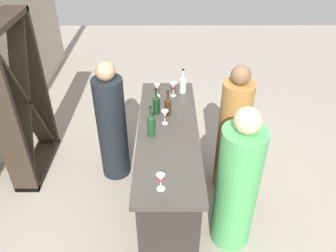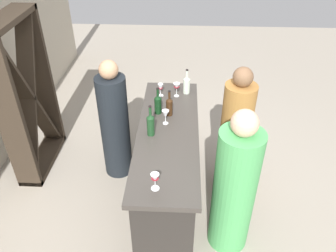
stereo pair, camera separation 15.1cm
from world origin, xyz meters
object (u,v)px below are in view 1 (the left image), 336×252
wine_glass_near_left (173,87)px  wine_glass_near_right (161,179)px  wine_glass_near_center (165,114)px  wine_bottle_leftmost_olive_green (151,124)px  wine_bottle_center_dark_green (156,104)px  person_left_guest (237,186)px  person_center_guest (233,135)px  wine_bottle_second_right_clear_pale (183,84)px  wine_rack (21,102)px  person_server_behind (112,127)px  wine_bottle_second_left_amber_brown (168,106)px  wine_glass_far_left (157,88)px

wine_glass_near_left → wine_glass_near_right: 1.47m
wine_glass_near_center → wine_bottle_leftmost_olive_green: bearing=146.0°
wine_bottle_center_dark_green → person_left_guest: person_left_guest is taller
wine_bottle_leftmost_olive_green → person_center_guest: bearing=-69.2°
wine_bottle_second_right_clear_pale → wine_glass_near_left: (-0.08, 0.11, 0.00)m
person_left_guest → person_center_guest: person_center_guest is taller
wine_rack → person_left_guest: wine_rack is taller
wine_rack → person_center_guest: bearing=-98.2°
person_left_guest → person_server_behind: (0.97, 1.26, -0.02)m
wine_bottle_leftmost_olive_green → wine_bottle_center_dark_green: wine_bottle_leftmost_olive_green is taller
wine_bottle_second_right_clear_pale → person_left_guest: size_ratio=0.19×
wine_bottle_second_right_clear_pale → wine_glass_near_center: wine_bottle_second_right_clear_pale is taller
wine_bottle_second_left_amber_brown → wine_bottle_leftmost_olive_green: bearing=156.0°
wine_bottle_second_left_amber_brown → wine_glass_near_right: size_ratio=1.87×
wine_glass_far_left → wine_bottle_leftmost_olive_green: bearing=176.8°
wine_rack → wine_bottle_leftmost_olive_green: (-0.67, -1.49, 0.15)m
person_center_guest → wine_bottle_leftmost_olive_green: bearing=42.3°
wine_glass_near_right → person_left_guest: bearing=-67.0°
wine_bottle_second_right_clear_pale → wine_glass_near_left: 0.14m
wine_bottle_second_right_clear_pale → wine_glass_near_center: 0.67m
person_center_guest → wine_glass_near_right: bearing=75.1°
wine_bottle_leftmost_olive_green → wine_bottle_second_right_clear_pale: bearing=-22.0°
wine_bottle_second_right_clear_pale → person_server_behind: 0.95m
wine_glass_near_left → person_center_guest: (-0.42, -0.64, -0.37)m
wine_glass_near_left → person_left_guest: size_ratio=0.10×
wine_bottle_center_dark_green → wine_bottle_second_left_amber_brown: bearing=-105.4°
wine_rack → wine_bottle_second_right_clear_pale: size_ratio=6.40×
wine_rack → person_server_behind: wine_rack is taller
wine_bottle_second_right_clear_pale → wine_bottle_leftmost_olive_green: bearing=158.0°
person_left_guest → person_server_behind: bearing=-32.7°
wine_glass_near_left → person_left_guest: person_left_guest is taller
person_server_behind → wine_glass_near_center: bearing=-31.3°
wine_bottle_second_left_amber_brown → person_center_guest: bearing=-92.1°
wine_bottle_leftmost_olive_green → wine_glass_near_left: 0.78m
wine_glass_near_right → wine_bottle_second_left_amber_brown: bearing=-3.2°
wine_rack → person_server_behind: bearing=-96.9°
wine_glass_near_center → wine_glass_far_left: size_ratio=1.01×
wine_glass_near_right → wine_glass_far_left: 1.46m
wine_glass_near_right → wine_glass_far_left: wine_glass_near_right is taller
wine_bottle_second_left_amber_brown → person_center_guest: size_ratio=0.19×
wine_bottle_second_left_amber_brown → wine_glass_far_left: bearing=16.4°
wine_bottle_center_dark_green → person_server_behind: person_server_behind is taller
wine_glass_near_left → person_center_guest: size_ratio=0.10×
person_left_guest → person_center_guest: size_ratio=1.00×
wine_glass_near_center → person_server_behind: bearing=59.9°
wine_bottle_leftmost_olive_green → person_server_behind: person_server_behind is taller
wine_bottle_center_dark_green → wine_glass_near_right: size_ratio=1.92×
person_center_guest → person_server_behind: (0.22, 1.34, -0.03)m
wine_bottle_second_left_amber_brown → person_left_guest: 1.07m
wine_bottle_second_right_clear_pale → wine_glass_near_right: bearing=171.3°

